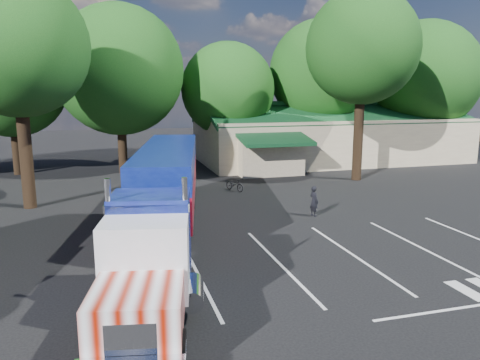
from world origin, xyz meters
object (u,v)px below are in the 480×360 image
object	(u,v)px
semi_truck	(165,190)
silver_sedan	(251,164)
bicycle	(235,184)
woman	(314,201)

from	to	relation	value
semi_truck	silver_sedan	bearing A→B (deg)	72.38
semi_truck	bicycle	xyz separation A→B (m)	(5.64, 9.34, -1.86)
semi_truck	silver_sedan	size ratio (longest dim) A/B	5.06
semi_truck	silver_sedan	xyz separation A→B (m)	(8.84, 16.16, -1.67)
bicycle	silver_sedan	xyz separation A→B (m)	(3.20, 6.82, 0.19)
semi_truck	woman	xyz separation A→B (m)	(8.01, 2.16, -1.50)
silver_sedan	semi_truck	bearing A→B (deg)	169.79
bicycle	silver_sedan	world-z (taller)	silver_sedan
silver_sedan	bicycle	bearing A→B (deg)	173.33
woman	silver_sedan	xyz separation A→B (m)	(0.83, 14.00, -0.17)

